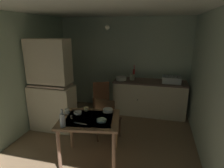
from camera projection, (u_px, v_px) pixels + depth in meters
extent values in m
plane|color=#8D7053|center=(105.00, 141.00, 3.81)|extent=(4.75, 4.75, 0.00)
cube|color=beige|center=(124.00, 64.00, 5.26)|extent=(3.59, 0.10, 2.47)
cube|color=#B3CCAC|center=(19.00, 76.00, 3.89)|extent=(0.10, 3.85, 2.47)
cube|color=#B6C7B2|center=(212.00, 89.00, 3.05)|extent=(0.10, 3.85, 2.47)
cube|color=white|center=(103.00, 6.00, 3.11)|extent=(3.59, 3.85, 0.10)
cube|color=beige|center=(53.00, 108.00, 4.21)|extent=(0.95, 0.47, 0.99)
cube|color=beige|center=(49.00, 61.00, 3.92)|extent=(0.87, 0.40, 0.91)
cube|color=beige|center=(50.00, 85.00, 4.03)|extent=(0.85, 0.42, 0.02)
cube|color=beige|center=(149.00, 98.00, 4.97)|extent=(1.80, 0.60, 0.85)
cube|color=brown|center=(150.00, 82.00, 4.85)|extent=(1.83, 0.63, 0.03)
sphere|color=#2D2823|center=(137.00, 100.00, 4.73)|extent=(0.02, 0.02, 0.02)
cube|color=silver|center=(171.00, 80.00, 4.70)|extent=(0.44, 0.34, 0.15)
cube|color=black|center=(172.00, 77.00, 4.68)|extent=(0.38, 0.28, 0.01)
cylinder|color=#B21E19|center=(134.00, 75.00, 4.95)|extent=(0.05, 0.05, 0.28)
cylinder|color=#B21E19|center=(134.00, 71.00, 4.85)|extent=(0.03, 0.12, 0.03)
cylinder|color=red|center=(134.00, 67.00, 4.95)|extent=(0.02, 0.16, 0.12)
cylinder|color=white|center=(121.00, 78.00, 4.95)|extent=(0.27, 0.27, 0.09)
cylinder|color=beige|center=(132.00, 77.00, 4.96)|extent=(0.13, 0.13, 0.15)
cube|color=#926C4A|center=(89.00, 119.00, 3.08)|extent=(1.07, 0.93, 0.04)
cube|color=silver|center=(89.00, 118.00, 3.07)|extent=(0.83, 0.73, 0.00)
cylinder|color=#8D6650|center=(59.00, 151.00, 2.90)|extent=(0.06, 0.06, 0.74)
cylinder|color=#8E674D|center=(114.00, 154.00, 2.84)|extent=(0.06, 0.06, 0.74)
cylinder|color=#936F4F|center=(71.00, 129.00, 3.53)|extent=(0.06, 0.06, 0.74)
cylinder|color=olive|center=(116.00, 131.00, 3.47)|extent=(0.06, 0.06, 0.74)
cube|color=#513622|center=(109.00, 120.00, 3.78)|extent=(0.45, 0.45, 0.03)
cube|color=#53351F|center=(105.00, 112.00, 3.55)|extent=(0.38, 0.08, 0.49)
cylinder|color=#513622|center=(120.00, 128.00, 3.93)|extent=(0.04, 0.04, 0.41)
cylinder|color=#513622|center=(105.00, 125.00, 4.06)|extent=(0.04, 0.04, 0.41)
cylinder|color=#513622|center=(114.00, 136.00, 3.63)|extent=(0.04, 0.04, 0.41)
cylinder|color=#513622|center=(98.00, 132.00, 3.76)|extent=(0.04, 0.04, 0.41)
cube|color=brown|center=(101.00, 101.00, 4.80)|extent=(0.52, 0.52, 0.03)
cube|color=brown|center=(101.00, 93.00, 4.54)|extent=(0.36, 0.17, 0.53)
cylinder|color=brown|center=(107.00, 106.00, 5.04)|extent=(0.04, 0.04, 0.40)
cylinder|color=brown|center=(94.00, 107.00, 4.99)|extent=(0.04, 0.04, 0.40)
cylinder|color=brown|center=(108.00, 111.00, 4.72)|extent=(0.04, 0.04, 0.40)
cylinder|color=brown|center=(95.00, 112.00, 4.67)|extent=(0.04, 0.04, 0.40)
cylinder|color=white|center=(108.00, 110.00, 3.32)|extent=(0.17, 0.17, 0.05)
cylinder|color=white|center=(78.00, 113.00, 3.23)|extent=(0.13, 0.13, 0.04)
cylinder|color=#ADD1C1|center=(101.00, 120.00, 2.97)|extent=(0.15, 0.15, 0.04)
cylinder|color=white|center=(67.00, 111.00, 3.24)|extent=(0.08, 0.08, 0.07)
cylinder|color=beige|center=(86.00, 109.00, 3.35)|extent=(0.07, 0.07, 0.07)
cylinder|color=#B7BCC1|center=(63.00, 120.00, 2.78)|extent=(0.08, 0.08, 0.20)
cylinder|color=#B7BCC1|center=(62.00, 112.00, 2.75)|extent=(0.04, 0.04, 0.07)
cube|color=silver|center=(80.00, 124.00, 2.90)|extent=(0.21, 0.04, 0.00)
cube|color=beige|center=(71.00, 117.00, 3.11)|extent=(0.07, 0.12, 0.00)
sphere|color=#F9EFCC|center=(107.00, 27.00, 3.44)|extent=(0.08, 0.08, 0.08)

